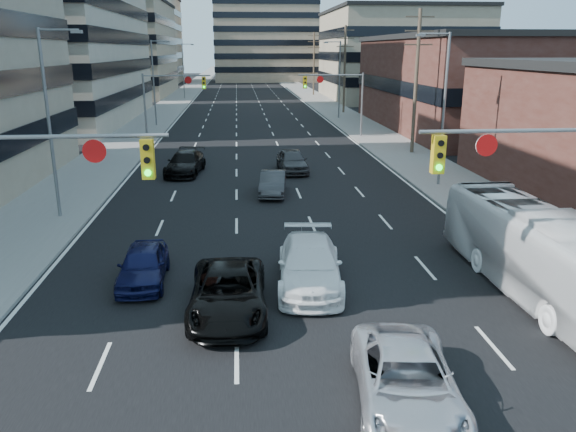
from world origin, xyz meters
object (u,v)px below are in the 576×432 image
(sedan_blue, at_px, (143,265))
(silver_suv, at_px, (407,381))
(transit_bus, at_px, (540,253))
(white_van, at_px, (310,264))
(black_pickup, at_px, (228,293))

(sedan_blue, bearing_deg, silver_suv, -49.31)
(silver_suv, xyz_separation_m, sedan_blue, (-7.24, 7.99, -0.01))
(silver_suv, relative_size, transit_bus, 0.47)
(white_van, relative_size, transit_bus, 0.51)
(black_pickup, bearing_deg, transit_bus, 4.26)
(transit_bus, bearing_deg, black_pickup, -177.48)
(black_pickup, bearing_deg, silver_suv, -50.53)
(black_pickup, relative_size, transit_bus, 0.48)
(black_pickup, bearing_deg, white_van, 36.10)
(silver_suv, xyz_separation_m, transit_bus, (6.26, 5.86, 0.79))
(silver_suv, bearing_deg, white_van, 107.78)
(transit_bus, distance_m, sedan_blue, 13.70)
(black_pickup, xyz_separation_m, silver_suv, (4.19, -5.24, -0.02))
(black_pickup, distance_m, white_van, 3.47)
(silver_suv, height_order, sedan_blue, silver_suv)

